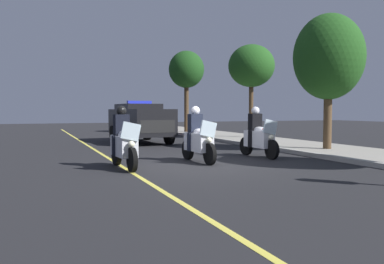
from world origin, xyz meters
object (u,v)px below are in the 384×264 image
Objects in this scene: police_motorcycle_lead_left at (124,143)px; tree_behind_suv at (186,70)px; police_motorcycle_lead_right at (198,139)px; police_suv at (140,121)px; tree_mid_block at (329,57)px; police_motorcycle_trailing at (258,137)px; cyclist_background at (161,122)px; tree_far_back at (251,66)px.

police_motorcycle_lead_left is 17.49m from tree_behind_suv.
police_motorcycle_lead_right is at bearing -19.68° from tree_behind_suv.
police_suv is 0.97× the size of tree_mid_block.
tree_mid_block reaches higher than police_motorcycle_trailing.
police_motorcycle_lead_right is at bearing 101.51° from police_motorcycle_lead_left.
cyclist_background is 0.34× the size of tree_mid_block.
police_suv is at bearing -27.11° from cyclist_background.
police_motorcycle_lead_left is 0.39× the size of tree_behind_suv.
police_motorcycle_trailing is at bearing -11.38° from tree_behind_suv.
tree_mid_block is (-1.18, 5.93, 2.92)m from police_motorcycle_lead_right.
police_suv is 2.85× the size of cyclist_background.
police_suv is at bearing 178.31° from police_motorcycle_lead_right.
police_motorcycle_lead_left is at bearing -78.49° from police_motorcycle_lead_right.
cyclist_background is (-13.29, 2.95, 0.14)m from police_motorcycle_lead_right.
tree_mid_block is at bearing 39.91° from police_suv.
police_motorcycle_lead_right is 11.04m from tree_far_back.
tree_far_back is (-7.77, 4.20, 3.30)m from police_motorcycle_trailing.
police_motorcycle_lead_left is 0.41× the size of tree_mid_block.
police_motorcycle_lead_left is 12.96m from tree_far_back.
tree_far_back is at bearing 11.30° from tree_behind_suv.
police_motorcycle_lead_left is 0.42× the size of tree_far_back.
police_motorcycle_lead_left is at bearing -78.95° from police_motorcycle_trailing.
police_suv is at bearing -88.02° from tree_far_back.
tree_far_back reaches higher than cyclist_background.
police_suv reaches higher than police_motorcycle_lead_left.
tree_mid_block reaches higher than tree_far_back.
police_motorcycle_lead_right is 0.39× the size of tree_behind_suv.
cyclist_background is (-12.84, 0.55, 0.14)m from police_motorcycle_trailing.
cyclist_background is 4.46m from tree_behind_suv.
police_motorcycle_lead_left is at bearing -26.76° from tree_behind_suv.
police_suv is at bearing -36.65° from tree_behind_suv.
police_motorcycle_trailing is 15.07m from tree_behind_suv.
tree_far_back is at bearing 35.71° from cyclist_background.
police_suv is (-7.54, -2.17, 0.37)m from police_motorcycle_trailing.
tree_far_back is (-7.03, 0.67, 0.38)m from tree_mid_block.
tree_behind_suv is (-15.27, 7.70, 3.64)m from police_motorcycle_lead_left.
cyclist_background is at bearing -57.47° from tree_behind_suv.
police_motorcycle_trailing is 7.86m from police_suv.
police_motorcycle_lead_right is at bearing -78.71° from tree_mid_block.
tree_mid_block is (12.11, 2.98, 2.78)m from cyclist_background.
tree_mid_block reaches higher than police_motorcycle_lead_left.
tree_far_back is at bearing 151.61° from police_motorcycle_trailing.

